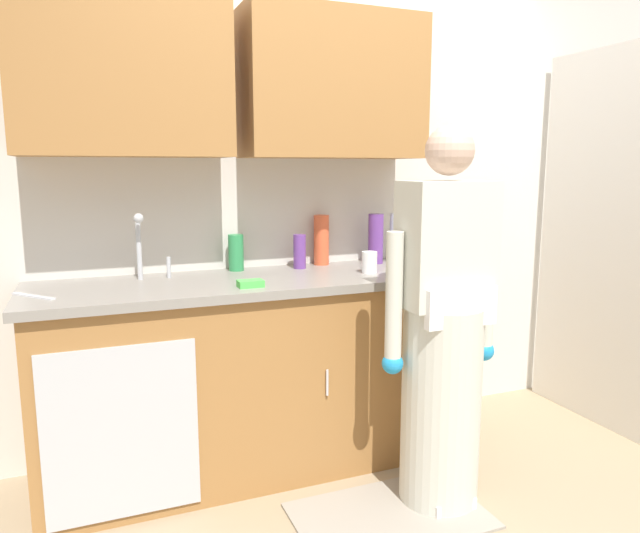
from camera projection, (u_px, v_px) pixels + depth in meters
ground_plane at (421, 517)px, 2.47m from camera, size 9.00×9.00×0.00m
kitchen_wall_with_uppers at (306, 163)px, 3.09m from camera, size 4.80×0.44×2.70m
closet_door_panel at (617, 243)px, 3.19m from camera, size 0.04×1.10×2.10m
counter_cabinet at (248, 378)px, 2.83m from camera, size 1.90×0.62×0.90m
countertop at (246, 282)px, 2.76m from camera, size 1.96×0.66×0.04m
sink at (153, 288)px, 2.61m from camera, size 0.50×0.36×0.35m
person_at_sink at (443, 349)px, 2.50m from camera, size 0.55×0.34×1.62m
floor_mat at (390, 516)px, 2.47m from camera, size 0.80×0.50×0.01m
bottle_dish_liquid at (376, 239)px, 3.17m from camera, size 0.08×0.08×0.27m
bottle_cleaner_spray at (321, 240)px, 3.12m from camera, size 0.08×0.08×0.26m
bottle_water_tall at (396, 238)px, 3.21m from camera, size 0.07×0.07×0.27m
bottle_soap at (300, 252)px, 3.01m from camera, size 0.06×0.06×0.17m
bottle_water_short at (236, 253)px, 2.95m from camera, size 0.08×0.08×0.18m
cup_by_sink at (369, 262)px, 2.89m from camera, size 0.08×0.08×0.11m
knife_on_counter at (33, 296)px, 2.36m from camera, size 0.17×0.20×0.01m
sponge at (251, 284)px, 2.55m from camera, size 0.11×0.07×0.03m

